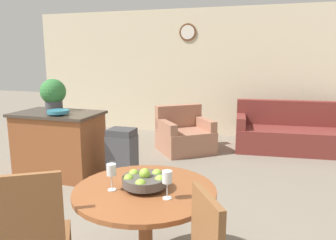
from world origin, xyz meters
name	(u,v)px	position (x,y,z in m)	size (l,w,h in m)	color
wall_back	(203,73)	(0.00, 5.88, 1.35)	(8.00, 0.09, 2.70)	beige
dining_table	(145,209)	(0.57, 0.97, 0.57)	(1.07, 1.07, 0.74)	brown
dining_chair_near_left	(36,233)	(-0.04, 0.49, 0.53)	(0.58, 0.58, 0.99)	brown
fruit_bowl	(145,180)	(0.57, 0.97, 0.80)	(0.33, 0.33, 0.16)	#4C4742
wine_glass_left	(111,171)	(0.35, 0.87, 0.88)	(0.07, 0.07, 0.20)	silver
wine_glass_right	(167,178)	(0.78, 0.85, 0.88)	(0.07, 0.07, 0.20)	silver
kitchen_island	(59,144)	(-1.43, 2.70, 0.47)	(1.20, 0.73, 0.93)	brown
teal_bowl	(58,112)	(-1.29, 2.53, 0.97)	(0.29, 0.29, 0.07)	teal
potted_plant	(53,94)	(-1.59, 2.85, 1.17)	(0.37, 0.37, 0.46)	#4C4C51
trash_bin	(122,156)	(-0.44, 2.69, 0.37)	(0.36, 0.30, 0.76)	#47474C
couch	(297,135)	(1.94, 5.07, 0.30)	(2.26, 1.06, 0.89)	maroon
armchair	(184,136)	(-0.03, 4.44, 0.28)	(1.20, 1.19, 0.81)	#A87056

